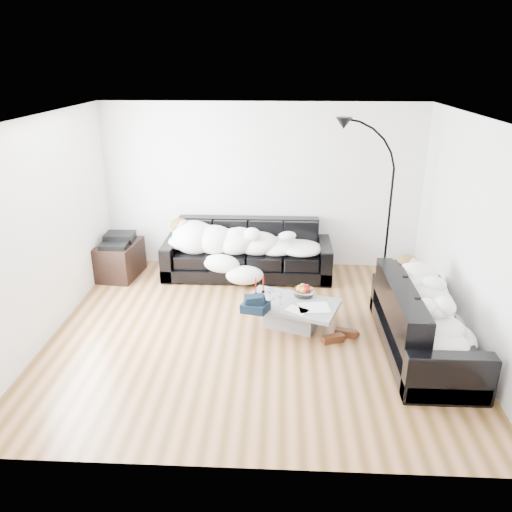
{
  "coord_description": "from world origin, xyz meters",
  "views": [
    {
      "loc": [
        0.29,
        -5.46,
        3.19
      ],
      "look_at": [
        0.0,
        0.3,
        0.9
      ],
      "focal_mm": 35.0,
      "sensor_mm": 36.0,
      "label": 1
    }
  ],
  "objects_px": {
    "sofa_right": "(425,320)",
    "shoes": "(339,336)",
    "stereo": "(118,239)",
    "wine_glass_b": "(270,295)",
    "floor_lamp": "(389,215)",
    "sleeper_back": "(247,238)",
    "av_cabinet": "(120,259)",
    "wine_glass_a": "(273,293)",
    "candle_right": "(263,285)",
    "sleeper_right": "(428,302)",
    "coffee_table": "(291,314)",
    "fruit_bowl": "(304,290)",
    "candle_left": "(256,286)",
    "wine_glass_c": "(280,299)",
    "sofa_back": "(247,250)"
  },
  "relations": [
    {
      "from": "wine_glass_a",
      "to": "stereo",
      "type": "relative_size",
      "value": 0.35
    },
    {
      "from": "sofa_right",
      "to": "wine_glass_a",
      "type": "height_order",
      "value": "sofa_right"
    },
    {
      "from": "fruit_bowl",
      "to": "candle_left",
      "type": "height_order",
      "value": "candle_left"
    },
    {
      "from": "sleeper_back",
      "to": "wine_glass_a",
      "type": "height_order",
      "value": "sleeper_back"
    },
    {
      "from": "sofa_right",
      "to": "wine_glass_b",
      "type": "xyz_separation_m",
      "value": [
        -1.79,
        0.54,
        0.01
      ]
    },
    {
      "from": "shoes",
      "to": "floor_lamp",
      "type": "height_order",
      "value": "floor_lamp"
    },
    {
      "from": "sofa_right",
      "to": "stereo",
      "type": "height_order",
      "value": "sofa_right"
    },
    {
      "from": "sleeper_right",
      "to": "wine_glass_c",
      "type": "distance_m",
      "value": 1.74
    },
    {
      "from": "sofa_right",
      "to": "wine_glass_a",
      "type": "xyz_separation_m",
      "value": [
        -1.75,
        0.6,
        -0.0
      ]
    },
    {
      "from": "coffee_table",
      "to": "fruit_bowl",
      "type": "height_order",
      "value": "fruit_bowl"
    },
    {
      "from": "candle_left",
      "to": "av_cabinet",
      "type": "height_order",
      "value": "candle_left"
    },
    {
      "from": "fruit_bowl",
      "to": "wine_glass_b",
      "type": "height_order",
      "value": "wine_glass_b"
    },
    {
      "from": "sleeper_right",
      "to": "shoes",
      "type": "distance_m",
      "value": 1.12
    },
    {
      "from": "sleeper_back",
      "to": "shoes",
      "type": "xyz_separation_m",
      "value": [
        1.24,
        -1.84,
        -0.59
      ]
    },
    {
      "from": "floor_lamp",
      "to": "candle_left",
      "type": "bearing_deg",
      "value": -156.43
    },
    {
      "from": "coffee_table",
      "to": "candle_right",
      "type": "distance_m",
      "value": 0.54
    },
    {
      "from": "wine_glass_a",
      "to": "candle_left",
      "type": "distance_m",
      "value": 0.27
    },
    {
      "from": "wine_glass_a",
      "to": "shoes",
      "type": "relative_size",
      "value": 0.34
    },
    {
      "from": "wine_glass_c",
      "to": "candle_right",
      "type": "bearing_deg",
      "value": 124.14
    },
    {
      "from": "wine_glass_c",
      "to": "coffee_table",
      "type": "bearing_deg",
      "value": 20.84
    },
    {
      "from": "candle_left",
      "to": "av_cabinet",
      "type": "distance_m",
      "value": 2.52
    },
    {
      "from": "fruit_bowl",
      "to": "av_cabinet",
      "type": "relative_size",
      "value": 0.32
    },
    {
      "from": "fruit_bowl",
      "to": "stereo",
      "type": "xyz_separation_m",
      "value": [
        -2.81,
        1.26,
        0.2
      ]
    },
    {
      "from": "wine_glass_a",
      "to": "wine_glass_b",
      "type": "xyz_separation_m",
      "value": [
        -0.04,
        -0.07,
        0.02
      ]
    },
    {
      "from": "sleeper_right",
      "to": "stereo",
      "type": "height_order",
      "value": "sleeper_right"
    },
    {
      "from": "sleeper_right",
      "to": "candle_right",
      "type": "xyz_separation_m",
      "value": [
        -1.88,
        0.79,
        -0.19
      ]
    },
    {
      "from": "sofa_right",
      "to": "coffee_table",
      "type": "relative_size",
      "value": 1.79
    },
    {
      "from": "fruit_bowl",
      "to": "av_cabinet",
      "type": "distance_m",
      "value": 3.08
    },
    {
      "from": "sleeper_right",
      "to": "fruit_bowl",
      "type": "relative_size",
      "value": 7.02
    },
    {
      "from": "av_cabinet",
      "to": "floor_lamp",
      "type": "distance_m",
      "value": 4.15
    },
    {
      "from": "wine_glass_c",
      "to": "candle_left",
      "type": "bearing_deg",
      "value": 139.2
    },
    {
      "from": "sofa_back",
      "to": "wine_glass_a",
      "type": "bearing_deg",
      "value": -73.89
    },
    {
      "from": "sofa_right",
      "to": "shoes",
      "type": "relative_size",
      "value": 4.63
    },
    {
      "from": "wine_glass_b",
      "to": "candle_right",
      "type": "xyz_separation_m",
      "value": [
        -0.09,
        0.25,
        0.02
      ]
    },
    {
      "from": "coffee_table",
      "to": "shoes",
      "type": "xyz_separation_m",
      "value": [
        0.58,
        -0.3,
        -0.12
      ]
    },
    {
      "from": "sofa_back",
      "to": "sofa_right",
      "type": "relative_size",
      "value": 1.26
    },
    {
      "from": "fruit_bowl",
      "to": "wine_glass_b",
      "type": "distance_m",
      "value": 0.47
    },
    {
      "from": "coffee_table",
      "to": "av_cabinet",
      "type": "distance_m",
      "value": 3.03
    },
    {
      "from": "sleeper_back",
      "to": "av_cabinet",
      "type": "xyz_separation_m",
      "value": [
        -1.98,
        -0.07,
        -0.37
      ]
    },
    {
      "from": "coffee_table",
      "to": "candle_left",
      "type": "height_order",
      "value": "candle_left"
    },
    {
      "from": "sleeper_back",
      "to": "sofa_back",
      "type": "bearing_deg",
      "value": 90.0
    },
    {
      "from": "candle_right",
      "to": "stereo",
      "type": "relative_size",
      "value": 0.5
    },
    {
      "from": "wine_glass_b",
      "to": "floor_lamp",
      "type": "xyz_separation_m",
      "value": [
        1.7,
        1.39,
        0.65
      ]
    },
    {
      "from": "sleeper_back",
      "to": "wine_glass_c",
      "type": "bearing_deg",
      "value": -71.87
    },
    {
      "from": "stereo",
      "to": "sofa_right",
      "type": "bearing_deg",
      "value": -26.74
    },
    {
      "from": "sleeper_right",
      "to": "av_cabinet",
      "type": "xyz_separation_m",
      "value": [
        -4.16,
        1.97,
        -0.36
      ]
    },
    {
      "from": "candle_left",
      "to": "candle_right",
      "type": "relative_size",
      "value": 1.0
    },
    {
      "from": "fruit_bowl",
      "to": "sleeper_right",
      "type": "bearing_deg",
      "value": -27.78
    },
    {
      "from": "fruit_bowl",
      "to": "wine_glass_a",
      "type": "bearing_deg",
      "value": -164.26
    },
    {
      "from": "wine_glass_b",
      "to": "stereo",
      "type": "xyz_separation_m",
      "value": [
        -2.37,
        1.44,
        0.18
      ]
    }
  ]
}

